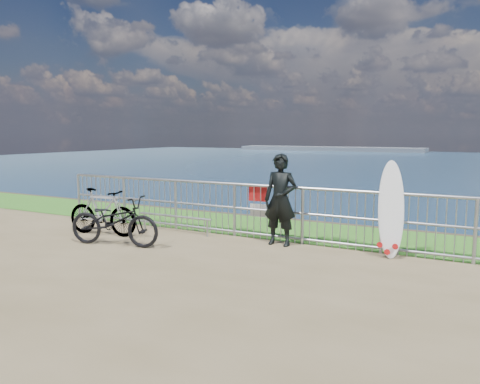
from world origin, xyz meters
The scene contains 8 objects.
grass_strip centered at (0.00, 2.70, 0.01)m, with size 120.00×120.00×0.00m, color #2E731F.
seascape centered at (-43.75, 147.49, -4.03)m, with size 260.00×260.00×5.00m.
railing centered at (0.02, 1.60, 0.58)m, with size 10.06×0.10×1.13m.
surfer centered at (0.64, 1.33, 0.88)m, with size 0.65×0.42×1.77m, color black.
surfboard centered at (2.68, 1.44, 0.78)m, with size 0.54×0.51×1.70m.
bicycle_near centered at (-2.14, -0.21, 0.48)m, with size 0.64×1.84×0.97m, color black.
bicycle_far centered at (-3.01, 0.37, 0.50)m, with size 0.47×1.66×1.00m, color black.
bike_rack centered at (-1.80, 1.28, 0.32)m, with size 1.86×0.05×0.39m.
Camera 1 is at (4.12, -6.84, 2.17)m, focal length 35.00 mm.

